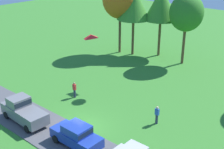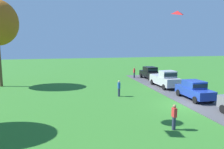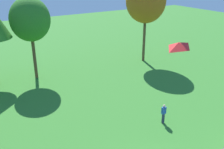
{
  "view_description": "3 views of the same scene",
  "coord_description": "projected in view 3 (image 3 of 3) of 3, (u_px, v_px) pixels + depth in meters",
  "views": [
    {
      "loc": [
        17.35,
        -15.92,
        14.77
      ],
      "look_at": [
        0.78,
        3.19,
        4.26
      ],
      "focal_mm": 50.0,
      "sensor_mm": 36.0,
      "label": 1
    },
    {
      "loc": [
        -17.2,
        10.71,
        5.73
      ],
      "look_at": [
        2.55,
        6.13,
        2.68
      ],
      "focal_mm": 35.0,
      "sensor_mm": 36.0,
      "label": 2
    },
    {
      "loc": [
        -8.97,
        -8.76,
        11.98
      ],
      "look_at": [
        0.54,
        6.49,
        4.68
      ],
      "focal_mm": 42.0,
      "sensor_mm": 36.0,
      "label": 3
    }
  ],
  "objects": [
    {
      "name": "tree_right_of_center",
      "position": [
        30.0,
        20.0,
        28.4
      ],
      "size": [
        4.38,
        4.38,
        9.26
      ],
      "color": "brown",
      "rests_on": "ground"
    },
    {
      "name": "kite_diamond_high_left",
      "position": [
        178.0,
        45.0,
        13.53
      ],
      "size": [
        1.22,
        1.09,
        0.51
      ],
      "primitive_type": "pyramid",
      "rotation": [
        -0.19,
        0.0,
        1.67
      ],
      "color": "red"
    },
    {
      "name": "tree_left_of_center",
      "position": [
        146.0,
        1.0,
        33.67
      ],
      "size": [
        5.19,
        5.19,
        10.95
      ],
      "color": "brown",
      "rests_on": "ground"
    },
    {
      "name": "person_on_lawn",
      "position": [
        164.0,
        114.0,
        21.56
      ],
      "size": [
        0.36,
        0.24,
        1.71
      ],
      "color": "#2D334C",
      "rests_on": "ground"
    }
  ]
}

